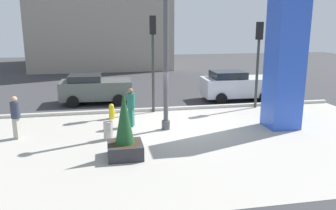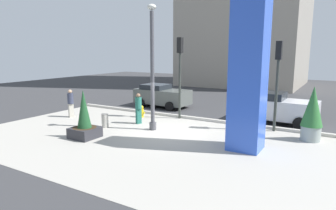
{
  "view_description": "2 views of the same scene",
  "coord_description": "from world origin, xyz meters",
  "px_view_note": "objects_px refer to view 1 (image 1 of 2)",
  "views": [
    {
      "loc": [
        -3.61,
        -14.33,
        4.55
      ],
      "look_at": [
        -0.85,
        -0.11,
        1.07
      ],
      "focal_mm": 37.29,
      "sensor_mm": 36.0,
      "label": 1
    },
    {
      "loc": [
        7.44,
        -12.73,
        4.07
      ],
      "look_at": [
        -0.25,
        0.23,
        1.33
      ],
      "focal_mm": 31.98,
      "sensor_mm": 36.0,
      "label": 2
    }
  ],
  "objects_px": {
    "fire_hydrant": "(112,111)",
    "car_passing_lane": "(236,85)",
    "potted_plant_near_right": "(125,134)",
    "traffic_light_far_side": "(258,51)",
    "concrete_bollard": "(108,131)",
    "traffic_light_corner": "(153,48)",
    "pedestrian_on_sidewalk": "(131,105)",
    "potted_plant_mid_plaza": "(295,86)",
    "pedestrian_by_curb": "(16,115)",
    "lamp_post": "(166,58)",
    "art_pillar_blue": "(285,56)",
    "car_curb_west": "(95,88)"
  },
  "relations": [
    {
      "from": "fire_hydrant",
      "to": "car_passing_lane",
      "type": "bearing_deg",
      "value": 20.92
    },
    {
      "from": "potted_plant_near_right",
      "to": "traffic_light_far_side",
      "type": "distance_m",
      "value": 9.69
    },
    {
      "from": "fire_hydrant",
      "to": "concrete_bollard",
      "type": "xyz_separation_m",
      "value": [
        -0.24,
        -3.02,
        0.01
      ]
    },
    {
      "from": "car_passing_lane",
      "to": "potted_plant_near_right",
      "type": "bearing_deg",
      "value": -132.45
    },
    {
      "from": "traffic_light_corner",
      "to": "pedestrian_on_sidewalk",
      "type": "distance_m",
      "value": 3.55
    },
    {
      "from": "fire_hydrant",
      "to": "concrete_bollard",
      "type": "relative_size",
      "value": 1.0
    },
    {
      "from": "potted_plant_mid_plaza",
      "to": "concrete_bollard",
      "type": "bearing_deg",
      "value": -163.0
    },
    {
      "from": "concrete_bollard",
      "to": "pedestrian_on_sidewalk",
      "type": "xyz_separation_m",
      "value": [
        1.05,
        1.6,
        0.59
      ]
    },
    {
      "from": "concrete_bollard",
      "to": "traffic_light_corner",
      "type": "bearing_deg",
      "value": 58.69
    },
    {
      "from": "traffic_light_corner",
      "to": "pedestrian_on_sidewalk",
      "type": "bearing_deg",
      "value": -119.85
    },
    {
      "from": "concrete_bollard",
      "to": "traffic_light_far_side",
      "type": "xyz_separation_m",
      "value": [
        7.96,
        3.84,
        2.68
      ]
    },
    {
      "from": "concrete_bollard",
      "to": "pedestrian_by_curb",
      "type": "relative_size",
      "value": 0.43
    },
    {
      "from": "fire_hydrant",
      "to": "potted_plant_mid_plaza",
      "type": "bearing_deg",
      "value": -0.25
    },
    {
      "from": "pedestrian_by_curb",
      "to": "traffic_light_corner",
      "type": "bearing_deg",
      "value": 27.73
    },
    {
      "from": "traffic_light_far_side",
      "to": "pedestrian_by_curb",
      "type": "relative_size",
      "value": 2.63
    },
    {
      "from": "fire_hydrant",
      "to": "pedestrian_by_curb",
      "type": "relative_size",
      "value": 0.43
    },
    {
      "from": "fire_hydrant",
      "to": "lamp_post",
      "type": "bearing_deg",
      "value": -43.53
    },
    {
      "from": "potted_plant_near_right",
      "to": "pedestrian_on_sidewalk",
      "type": "xyz_separation_m",
      "value": [
        0.53,
        3.55,
        0.12
      ]
    },
    {
      "from": "lamp_post",
      "to": "fire_hydrant",
      "type": "distance_m",
      "value": 4.1
    },
    {
      "from": "potted_plant_near_right",
      "to": "concrete_bollard",
      "type": "xyz_separation_m",
      "value": [
        -0.52,
        1.95,
        -0.47
      ]
    },
    {
      "from": "lamp_post",
      "to": "pedestrian_by_curb",
      "type": "xyz_separation_m",
      "value": [
        -6.02,
        -0.07,
        -2.1
      ]
    },
    {
      "from": "art_pillar_blue",
      "to": "concrete_bollard",
      "type": "relative_size",
      "value": 8.29
    },
    {
      "from": "potted_plant_mid_plaza",
      "to": "concrete_bollard",
      "type": "distance_m",
      "value": 10.22
    },
    {
      "from": "potted_plant_mid_plaza",
      "to": "traffic_light_corner",
      "type": "xyz_separation_m",
      "value": [
        -7.33,
        0.98,
        1.96
      ]
    },
    {
      "from": "concrete_bollard",
      "to": "lamp_post",
      "type": "bearing_deg",
      "value": 19.83
    },
    {
      "from": "car_curb_west",
      "to": "pedestrian_by_curb",
      "type": "distance_m",
      "value": 6.54
    },
    {
      "from": "potted_plant_mid_plaza",
      "to": "pedestrian_by_curb",
      "type": "height_order",
      "value": "potted_plant_mid_plaza"
    },
    {
      "from": "art_pillar_blue",
      "to": "pedestrian_by_curb",
      "type": "relative_size",
      "value": 3.6
    },
    {
      "from": "car_passing_lane",
      "to": "pedestrian_by_curb",
      "type": "distance_m",
      "value": 12.28
    },
    {
      "from": "concrete_bollard",
      "to": "traffic_light_corner",
      "type": "relative_size",
      "value": 0.16
    },
    {
      "from": "car_curb_west",
      "to": "fire_hydrant",
      "type": "bearing_deg",
      "value": -77.66
    },
    {
      "from": "art_pillar_blue",
      "to": "car_passing_lane",
      "type": "xyz_separation_m",
      "value": [
        0.15,
        5.56,
        -2.23
      ]
    },
    {
      "from": "car_passing_lane",
      "to": "pedestrian_on_sidewalk",
      "type": "height_order",
      "value": "same"
    },
    {
      "from": "fire_hydrant",
      "to": "car_passing_lane",
      "type": "relative_size",
      "value": 0.18
    },
    {
      "from": "car_passing_lane",
      "to": "car_curb_west",
      "type": "relative_size",
      "value": 1.05
    },
    {
      "from": "lamp_post",
      "to": "car_curb_west",
      "type": "relative_size",
      "value": 1.56
    },
    {
      "from": "traffic_light_corner",
      "to": "pedestrian_on_sidewalk",
      "type": "xyz_separation_m",
      "value": [
        -1.35,
        -2.36,
        -2.28
      ]
    },
    {
      "from": "art_pillar_blue",
      "to": "pedestrian_on_sidewalk",
      "type": "relative_size",
      "value": 3.58
    },
    {
      "from": "pedestrian_by_curb",
      "to": "potted_plant_mid_plaza",
      "type": "bearing_deg",
      "value": 9.19
    },
    {
      "from": "traffic_light_far_side",
      "to": "concrete_bollard",
      "type": "bearing_deg",
      "value": -154.24
    },
    {
      "from": "potted_plant_near_right",
      "to": "traffic_light_far_side",
      "type": "relative_size",
      "value": 0.51
    },
    {
      "from": "fire_hydrant",
      "to": "traffic_light_corner",
      "type": "distance_m",
      "value": 3.72
    },
    {
      "from": "car_passing_lane",
      "to": "pedestrian_by_curb",
      "type": "xyz_separation_m",
      "value": [
        -11.2,
        -5.03,
        0.09
      ]
    },
    {
      "from": "car_curb_west",
      "to": "concrete_bollard",
      "type": "bearing_deg",
      "value": -85.28
    },
    {
      "from": "pedestrian_on_sidewalk",
      "to": "potted_plant_mid_plaza",
      "type": "bearing_deg",
      "value": 9.02
    },
    {
      "from": "car_passing_lane",
      "to": "pedestrian_on_sidewalk",
      "type": "xyz_separation_m",
      "value": [
        -6.61,
        -4.26,
        0.09
      ]
    },
    {
      "from": "pedestrian_by_curb",
      "to": "car_curb_west",
      "type": "bearing_deg",
      "value": 62.73
    },
    {
      "from": "potted_plant_near_right",
      "to": "car_curb_west",
      "type": "xyz_separation_m",
      "value": [
        -1.07,
        8.59,
        -0.01
      ]
    },
    {
      "from": "fire_hydrant",
      "to": "traffic_light_corner",
      "type": "bearing_deg",
      "value": 23.43
    },
    {
      "from": "potted_plant_near_right",
      "to": "lamp_post",
      "type": "bearing_deg",
      "value": 55.47
    }
  ]
}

